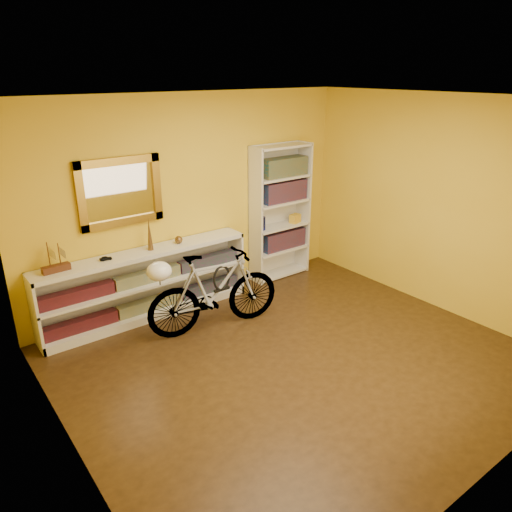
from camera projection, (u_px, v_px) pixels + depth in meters
floor at (296, 360)px, 5.04m from camera, size 4.50×4.00×0.01m
ceiling at (306, 98)px, 4.10m from camera, size 4.50×4.00×0.01m
back_wall at (193, 200)px, 6.06m from camera, size 4.50×0.01×2.60m
left_wall at (56, 310)px, 3.30m from camera, size 0.01×4.00×2.60m
right_wall at (439, 205)px, 5.84m from camera, size 0.01×4.00×2.60m
gilt_mirror at (120, 192)px, 5.40m from camera, size 0.98×0.06×0.78m
wall_socket at (252, 262)px, 6.93m from camera, size 0.09×0.02×0.09m
console_unit at (147, 284)px, 5.79m from camera, size 2.60×0.35×0.85m
cd_row_lower at (150, 304)px, 5.87m from camera, size 2.50×0.13×0.14m
cd_row_upper at (147, 276)px, 5.73m from camera, size 2.50×0.13×0.14m
model_ship at (54, 257)px, 5.01m from camera, size 0.29×0.12×0.34m
toy_car at (106, 260)px, 5.37m from camera, size 0.00×0.00×0.00m
bronze_ornament at (150, 234)px, 5.61m from camera, size 0.07×0.07×0.39m
decorative_orb at (179, 240)px, 5.87m from camera, size 0.09×0.09×0.09m
bookcase at (280, 213)px, 6.79m from camera, size 0.90×0.30×1.90m
book_row_a at (282, 239)px, 6.97m from camera, size 0.70×0.22×0.26m
book_row_b at (283, 191)px, 6.71m from camera, size 0.70×0.22×0.28m
book_row_c at (284, 167)px, 6.59m from camera, size 0.70×0.22×0.25m
travel_mug at (262, 223)px, 6.62m from camera, size 0.08×0.08×0.19m
red_tin at (268, 172)px, 6.49m from camera, size 0.16×0.16×0.16m
yellow_bag at (295, 218)px, 6.95m from camera, size 0.18×0.14×0.12m
bicycle at (214, 291)px, 5.50m from camera, size 0.70×1.66×0.95m
helmet at (159, 271)px, 5.11m from camera, size 0.27×0.26×0.21m
u_lock at (222, 278)px, 5.49m from camera, size 0.23×0.02×0.23m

